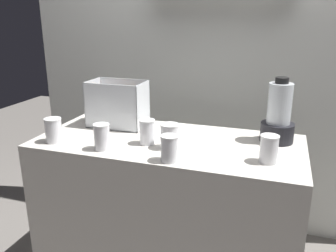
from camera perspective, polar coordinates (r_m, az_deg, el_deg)
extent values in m
cube|color=beige|center=(2.04, 0.00, -14.31)|extent=(1.40, 0.64, 0.90)
cube|color=silver|center=(2.49, 5.67, 11.10)|extent=(2.60, 0.04, 2.50)
cube|color=white|center=(2.11, -8.12, 0.16)|extent=(0.33, 0.20, 0.01)
cube|color=white|center=(1.99, -9.51, 2.97)|extent=(0.33, 0.01, 0.27)
cube|color=white|center=(2.16, -7.13, 4.23)|extent=(0.33, 0.01, 0.27)
cube|color=white|center=(2.15, -12.17, 3.91)|extent=(0.01, 0.20, 0.27)
cube|color=white|center=(2.01, -4.11, 3.30)|extent=(0.01, 0.20, 0.27)
cone|color=orange|center=(2.10, -8.05, 0.60)|extent=(0.17, 0.07, 0.03)
cone|color=orange|center=(2.08, -6.12, 0.54)|extent=(0.15, 0.08, 0.03)
cone|color=orange|center=(2.09, -6.90, 0.54)|extent=(0.16, 0.11, 0.03)
cone|color=orange|center=(2.11, -8.38, 0.60)|extent=(0.15, 0.13, 0.03)
cone|color=orange|center=(2.11, -8.19, 1.35)|extent=(0.11, 0.15, 0.03)
cone|color=orange|center=(2.10, -8.56, 1.44)|extent=(0.14, 0.14, 0.03)
cone|color=orange|center=(2.08, -8.00, 1.51)|extent=(0.10, 0.15, 0.03)
cone|color=orange|center=(2.08, -6.89, 1.61)|extent=(0.17, 0.11, 0.04)
cone|color=orange|center=(2.10, -8.61, 1.98)|extent=(0.15, 0.12, 0.03)
cone|color=orange|center=(2.07, -6.71, 2.18)|extent=(0.17, 0.08, 0.03)
cylinder|color=black|center=(1.90, 17.43, -1.00)|extent=(0.17, 0.17, 0.10)
cylinder|color=silver|center=(1.86, 17.87, 3.52)|extent=(0.12, 0.12, 0.21)
cylinder|color=yellow|center=(1.88, 17.63, 1.02)|extent=(0.11, 0.11, 0.04)
cylinder|color=black|center=(1.84, 18.22, 7.13)|extent=(0.07, 0.07, 0.03)
cylinder|color=white|center=(1.90, -18.27, -0.75)|extent=(0.08, 0.08, 0.12)
cylinder|color=red|center=(1.90, -18.21, -1.34)|extent=(0.08, 0.08, 0.08)
cylinder|color=white|center=(1.88, -18.45, 1.10)|extent=(0.09, 0.09, 0.01)
cylinder|color=white|center=(1.73, -10.81, -1.86)|extent=(0.08, 0.08, 0.13)
cylinder|color=orange|center=(1.74, -10.77, -2.48)|extent=(0.07, 0.07, 0.09)
cylinder|color=white|center=(1.71, -10.93, 0.20)|extent=(0.08, 0.08, 0.01)
cylinder|color=white|center=(1.78, -3.43, -1.07)|extent=(0.08, 0.08, 0.12)
cylinder|color=red|center=(1.78, -3.42, -1.42)|extent=(0.07, 0.07, 0.10)
cylinder|color=white|center=(1.76, -3.47, 0.92)|extent=(0.08, 0.08, 0.01)
cylinder|color=white|center=(1.72, 0.28, -1.78)|extent=(0.09, 0.09, 0.12)
cylinder|color=orange|center=(1.72, 0.28, -2.17)|extent=(0.08, 0.08, 0.09)
cylinder|color=white|center=(1.70, 0.29, 0.21)|extent=(0.10, 0.10, 0.01)
cylinder|color=white|center=(1.57, 0.24, -3.81)|extent=(0.08, 0.08, 0.12)
cylinder|color=orange|center=(1.58, 0.24, -4.67)|extent=(0.07, 0.07, 0.07)
cylinder|color=white|center=(1.55, 0.24, -1.69)|extent=(0.08, 0.08, 0.01)
cylinder|color=white|center=(1.62, 16.23, -3.75)|extent=(0.08, 0.08, 0.12)
cylinder|color=red|center=(1.62, 16.19, -4.19)|extent=(0.07, 0.07, 0.10)
cylinder|color=white|center=(1.60, 16.42, -1.61)|extent=(0.08, 0.08, 0.01)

